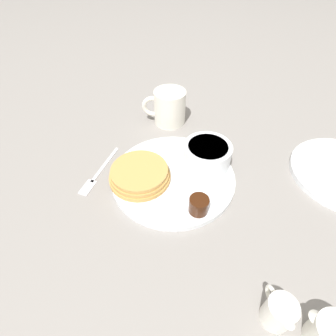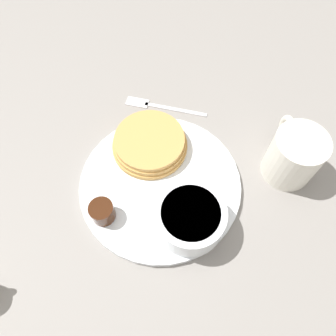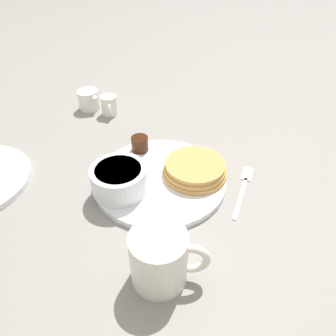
% 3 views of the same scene
% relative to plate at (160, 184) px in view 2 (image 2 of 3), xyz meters
% --- Properties ---
extents(ground_plane, '(4.00, 4.00, 0.00)m').
position_rel_plate_xyz_m(ground_plane, '(0.00, 0.00, -0.01)').
color(ground_plane, gray).
extents(plate, '(0.26, 0.26, 0.01)m').
position_rel_plate_xyz_m(plate, '(0.00, 0.00, 0.00)').
color(plate, white).
rests_on(plate, ground_plane).
extents(pancake_stack, '(0.12, 0.12, 0.03)m').
position_rel_plate_xyz_m(pancake_stack, '(0.03, 0.06, 0.02)').
color(pancake_stack, tan).
rests_on(pancake_stack, plate).
extents(bowl, '(0.10, 0.10, 0.05)m').
position_rel_plate_xyz_m(bowl, '(-0.01, -0.08, 0.03)').
color(bowl, white).
rests_on(bowl, plate).
extents(syrup_cup, '(0.04, 0.04, 0.03)m').
position_rel_plate_xyz_m(syrup_cup, '(-0.10, 0.01, 0.02)').
color(syrup_cup, '#38190A').
rests_on(syrup_cup, plate).
extents(butter_ramekin, '(0.05, 0.05, 0.05)m').
position_rel_plate_xyz_m(butter_ramekin, '(-0.03, -0.09, 0.02)').
color(butter_ramekin, white).
rests_on(butter_ramekin, plate).
extents(coffee_mug, '(0.09, 0.10, 0.09)m').
position_rel_plate_xyz_m(coffee_mug, '(0.18, -0.11, 0.04)').
color(coffee_mug, silver).
rests_on(coffee_mug, ground_plane).
extents(fork, '(0.10, 0.13, 0.00)m').
position_rel_plate_xyz_m(fork, '(0.10, 0.13, -0.00)').
color(fork, silver).
rests_on(fork, ground_plane).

